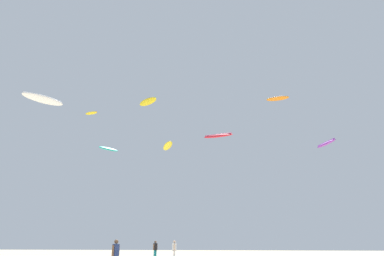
% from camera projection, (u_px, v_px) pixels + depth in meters
% --- Properties ---
extents(person_foreground, '(0.40, 0.56, 1.78)m').
position_uv_depth(person_foreground, '(116.00, 253.00, 18.84)').
color(person_foreground, black).
rests_on(person_foreground, ground).
extents(person_midground, '(0.40, 0.52, 1.76)m').
position_uv_depth(person_midground, '(155.00, 248.00, 33.19)').
color(person_midground, teal).
rests_on(person_midground, ground).
extents(person_left, '(0.40, 0.58, 1.78)m').
position_uv_depth(person_left, '(174.00, 249.00, 30.31)').
color(person_left, silver).
rests_on(person_left, ground).
extents(kite_aloft_0, '(3.70, 4.21, 0.77)m').
position_uv_depth(kite_aloft_0, '(43.00, 99.00, 35.60)').
color(kite_aloft_0, white).
extents(kite_aloft_1, '(4.57, 2.37, 0.90)m').
position_uv_depth(kite_aloft_1, '(218.00, 136.00, 48.88)').
color(kite_aloft_1, red).
extents(kite_aloft_2, '(2.22, 4.05, 0.69)m').
position_uv_depth(kite_aloft_2, '(168.00, 146.00, 41.11)').
color(kite_aloft_2, yellow).
extents(kite_aloft_3, '(2.10, 3.59, 0.73)m').
position_uv_depth(kite_aloft_3, '(326.00, 144.00, 39.14)').
color(kite_aloft_3, purple).
extents(kite_aloft_4, '(2.47, 1.38, 0.42)m').
position_uv_depth(kite_aloft_4, '(91.00, 113.00, 55.06)').
color(kite_aloft_4, yellow).
extents(kite_aloft_5, '(3.54, 1.69, 0.59)m').
position_uv_depth(kite_aloft_5, '(278.00, 99.00, 51.85)').
color(kite_aloft_5, orange).
extents(kite_aloft_6, '(2.19, 2.46, 0.62)m').
position_uv_depth(kite_aloft_6, '(108.00, 149.00, 39.16)').
color(kite_aloft_6, '#19B29E').
extents(kite_aloft_7, '(4.14, 3.50, 1.09)m').
position_uv_depth(kite_aloft_7, '(148.00, 102.00, 57.00)').
color(kite_aloft_7, yellow).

